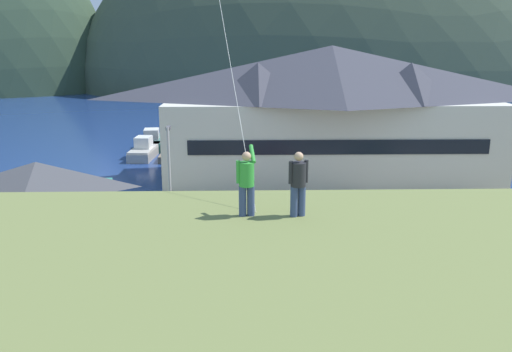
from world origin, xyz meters
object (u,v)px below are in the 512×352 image
moored_boat_wharfside (145,150)px  moored_boat_inner_slip (152,141)px  parked_car_front_row_red (463,232)px  parked_car_front_row_silver (283,231)px  harbor_lodge (330,110)px  parking_light_pole (169,170)px  person_companion (298,182)px  parked_car_back_row_left (465,278)px  person_kite_flyer (247,181)px  wharf_dock (181,150)px  storage_shed_near_lot (40,203)px  moored_boat_outer_mooring (216,141)px  storage_shed_waterside (255,153)px  parked_car_lone_by_shed (317,292)px  parked_car_mid_row_center (109,285)px  parked_car_front_row_end (181,229)px

moored_boat_wharfside → moored_boat_inner_slip: bearing=90.7°
parked_car_front_row_red → parked_car_front_row_silver: (-9.93, 0.38, 0.00)m
harbor_lodge → parking_light_pole: size_ratio=4.49×
parked_car_front_row_silver → person_companion: person_companion is taller
parked_car_front_row_red → person_companion: 18.67m
parking_light_pole → harbor_lodge: bearing=45.2°
parked_car_back_row_left → person_companion: 13.36m
person_kite_flyer → moored_boat_wharfside: bearing=104.3°
harbor_lodge → person_companion: harbor_lodge is taller
parked_car_front_row_silver → parking_light_pole: size_ratio=0.67×
harbor_lodge → wharf_dock: harbor_lodge is taller
storage_shed_near_lot → parking_light_pole: parking_light_pole is taller
moored_boat_outer_mooring → parked_car_front_row_red: bearing=-63.2°
storage_shed_near_lot → storage_shed_waterside: bearing=49.0°
parked_car_lone_by_shed → parked_car_front_row_red: same height
harbor_lodge → parked_car_front_row_red: 17.14m
parked_car_back_row_left → moored_boat_inner_slip: bearing=119.0°
person_companion → parked_car_mid_row_center: bearing=133.2°
storage_shed_waterside → moored_boat_inner_slip: bearing=127.4°
moored_boat_wharfside → parked_car_lone_by_shed: (12.85, -31.87, 0.34)m
moored_boat_inner_slip → harbor_lodge: bearing=-39.3°
parked_car_mid_row_center → person_kite_flyer: size_ratio=2.29×
person_kite_flyer → storage_shed_near_lot: bearing=127.4°
harbor_lodge → parked_car_lone_by_shed: size_ratio=6.61×
wharf_dock → parking_light_pole: bearing=-85.1°
parked_car_front_row_red → person_kite_flyer: bearing=-131.3°
harbor_lodge → parked_car_mid_row_center: size_ratio=6.61×
parked_car_front_row_silver → moored_boat_outer_mooring: bearing=99.8°
moored_boat_inner_slip → person_companion: size_ratio=4.07×
moored_boat_wharfside → storage_shed_near_lot: bearing=-93.7°
storage_shed_waterside → parked_car_front_row_end: size_ratio=1.21×
moored_boat_outer_mooring → wharf_dock: bearing=-140.1°
moored_boat_inner_slip → parking_light_pole: 26.36m
moored_boat_wharfside → parked_car_back_row_left: moored_boat_wharfside is taller
storage_shed_waterside → wharf_dock: storage_shed_waterside is taller
harbor_lodge → moored_boat_outer_mooring: size_ratio=3.86×
moored_boat_inner_slip → parked_car_back_row_left: moored_boat_inner_slip is taller
parking_light_pole → person_kite_flyer: (4.52, -17.70, 3.97)m
parked_car_lone_by_shed → parked_car_front_row_silver: same height
moored_boat_inner_slip → parked_car_mid_row_center: moored_boat_inner_slip is taller
harbor_lodge → parked_car_front_row_silver: size_ratio=6.66×
parked_car_front_row_red → parking_light_pole: size_ratio=0.67×
parked_car_front_row_silver → person_companion: bearing=-93.1°
parked_car_front_row_red → person_kite_flyer: size_ratio=2.27×
parked_car_lone_by_shed → parked_car_mid_row_center: bearing=174.0°
wharf_dock → parked_car_lone_by_shed: parked_car_lone_by_shed is taller
moored_boat_outer_mooring → harbor_lodge: bearing=-54.4°
storage_shed_near_lot → person_kite_flyer: person_kite_flyer is taller
storage_shed_near_lot → parking_light_pole: 7.51m
storage_shed_waterside → parked_car_front_row_end: (-4.54, -14.50, -1.32)m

